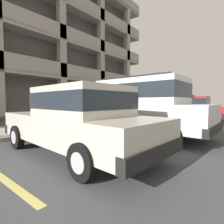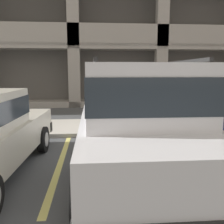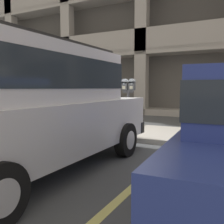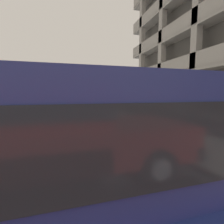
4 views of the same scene
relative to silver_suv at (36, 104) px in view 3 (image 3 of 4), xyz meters
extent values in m
cube|color=#444749|center=(0.12, 2.49, -1.14)|extent=(80.00, 80.00, 0.10)
cube|color=#ADA89E|center=(0.12, 3.79, -1.03)|extent=(40.00, 2.20, 0.12)
cube|color=#606060|center=(-3.88, 3.79, -0.97)|extent=(0.03, 2.16, 0.00)
cube|color=#606060|center=(0.12, 3.79, -0.97)|extent=(0.03, 2.16, 0.00)
cube|color=#DBD16B|center=(-1.41, 1.09, -1.08)|extent=(0.12, 4.80, 0.01)
cube|color=#DBD16B|center=(1.64, 1.09, -1.08)|extent=(0.12, 4.80, 0.01)
cube|color=silver|center=(0.00, 0.02, -0.36)|extent=(1.87, 4.71, 0.80)
cube|color=silver|center=(0.00, -0.03, 0.46)|extent=(1.64, 2.92, 0.84)
cube|color=#232B33|center=(0.00, -0.03, 0.48)|extent=(1.66, 2.95, 0.46)
cube|color=black|center=(0.02, 2.33, -0.64)|extent=(1.88, 0.17, 0.24)
cube|color=silver|center=(0.59, 2.38, -0.28)|extent=(0.24, 0.03, 0.14)
cube|color=silver|center=(-0.55, 2.39, -0.28)|extent=(0.24, 0.03, 0.14)
cylinder|color=black|center=(0.91, 1.47, -0.76)|extent=(0.20, 0.66, 0.66)
cylinder|color=#B2B2B7|center=(0.91, 1.47, -0.76)|extent=(0.22, 0.36, 0.36)
cylinder|color=black|center=(-0.89, 1.49, -0.76)|extent=(0.20, 0.66, 0.66)
cylinder|color=#B2B2B7|center=(-0.89, 1.49, -0.76)|extent=(0.22, 0.36, 0.36)
cube|color=black|center=(0.69, -0.03, 0.92)|extent=(0.07, 2.62, 0.05)
cube|color=black|center=(-0.69, -0.02, 0.92)|extent=(0.07, 2.62, 0.05)
cube|color=black|center=(-2.67, 2.33, -0.67)|extent=(1.74, 0.27, 0.24)
cube|color=silver|center=(-2.14, 2.35, -0.43)|extent=(0.24, 0.04, 0.14)
cube|color=silver|center=(-3.19, 2.41, -0.43)|extent=(0.24, 0.04, 0.14)
cylinder|color=black|center=(-1.89, 1.48, -0.79)|extent=(0.20, 0.61, 0.60)
cylinder|color=#B2B2B7|center=(-1.89, 1.48, -0.79)|extent=(0.20, 0.34, 0.33)
cube|color=silver|center=(2.52, 2.65, -0.43)|extent=(0.24, 0.04, 0.14)
cylinder|color=black|center=(2.26, 1.79, -0.79)|extent=(0.19, 0.61, 0.60)
cylinder|color=#B2B2B7|center=(2.26, 1.79, -0.79)|extent=(0.20, 0.34, 0.33)
cylinder|color=black|center=(2.38, -0.93, -0.79)|extent=(0.19, 0.61, 0.60)
cylinder|color=#B2B2B7|center=(2.38, -0.93, -0.79)|extent=(0.20, 0.34, 0.33)
cylinder|color=#47474C|center=(0.36, 2.84, -0.41)|extent=(0.07, 0.07, 1.11)
cube|color=#47474C|center=(0.36, 2.84, 0.17)|extent=(0.28, 0.06, 0.06)
cube|color=#424447|center=(0.26, 2.84, 0.31)|extent=(0.15, 0.11, 0.22)
cylinder|color=#9EA8B2|center=(0.26, 2.84, 0.42)|extent=(0.15, 0.11, 0.15)
cube|color=#B7B293|center=(0.26, 2.78, 0.27)|extent=(0.08, 0.01, 0.08)
cube|color=#424447|center=(0.46, 2.84, 0.31)|extent=(0.15, 0.11, 0.22)
cylinder|color=#9EA8B2|center=(0.46, 2.84, 0.42)|extent=(0.15, 0.11, 0.15)
cube|color=#B7B293|center=(0.46, 2.78, 0.27)|extent=(0.08, 0.01, 0.08)
cube|color=#54514D|center=(-1.61, 14.28, 4.91)|extent=(31.36, 8.80, 12.00)
cube|color=gray|center=(-1.61, 13.68, -0.94)|extent=(32.00, 10.00, 0.30)
cube|color=gray|center=(-1.61, 13.68, 2.06)|extent=(32.00, 10.00, 0.30)
cube|color=gray|center=(-1.61, 8.78, 2.61)|extent=(32.00, 0.20, 1.10)
cube|color=gray|center=(-1.61, 13.68, 5.06)|extent=(32.00, 10.00, 0.30)
cube|color=gray|center=(-10.75, 8.93, 4.91)|extent=(0.60, 0.50, 12.00)
cube|color=gray|center=(-6.18, 8.93, 4.91)|extent=(0.60, 0.50, 12.00)
cylinder|color=red|center=(-4.54, 3.14, -0.69)|extent=(0.20, 0.20, 0.55)
sphere|color=red|center=(-4.54, 3.14, -0.36)|extent=(0.18, 0.18, 0.18)
cylinder|color=red|center=(-4.54, 2.99, -0.67)|extent=(0.08, 0.10, 0.08)
cylinder|color=red|center=(-4.39, 3.14, -0.67)|extent=(0.10, 0.07, 0.07)
camera|label=1|loc=(-5.44, -3.15, 0.13)|focal=28.00mm
camera|label=2|loc=(-0.76, -4.26, 0.78)|focal=40.00mm
camera|label=3|loc=(2.91, -2.95, 0.26)|focal=40.00mm
camera|label=4|loc=(4.49, 0.18, 0.36)|focal=28.00mm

